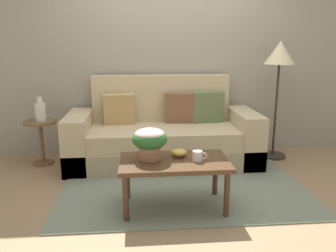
{
  "coord_description": "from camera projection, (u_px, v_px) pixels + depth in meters",
  "views": [
    {
      "loc": [
        -0.45,
        -3.41,
        1.46
      ],
      "look_at": [
        -0.14,
        0.04,
        0.62
      ],
      "focal_mm": 36.86,
      "sensor_mm": 36.0,
      "label": 1
    }
  ],
  "objects": [
    {
      "name": "side_table",
      "position": [
        41.0,
        134.0,
        4.16
      ],
      "size": [
        0.39,
        0.39,
        0.54
      ],
      "color": "brown",
      "rests_on": "ground"
    },
    {
      "name": "coffee_table",
      "position": [
        174.0,
        166.0,
        3.04
      ],
      "size": [
        0.96,
        0.55,
        0.45
      ],
      "color": "#442D1B",
      "rests_on": "ground"
    },
    {
      "name": "potted_plant",
      "position": [
        150.0,
        140.0,
        3.01
      ],
      "size": [
        0.31,
        0.31,
        0.28
      ],
      "color": "#A36B4C",
      "rests_on": "coffee_table"
    },
    {
      "name": "snack_bowl",
      "position": [
        179.0,
        152.0,
        3.12
      ],
      "size": [
        0.14,
        0.14,
        0.07
      ],
      "color": "gold",
      "rests_on": "coffee_table"
    },
    {
      "name": "area_rug",
      "position": [
        181.0,
        180.0,
        3.73
      ],
      "size": [
        2.45,
        2.0,
        0.01
      ],
      "primitive_type": "cube",
      "color": "gray",
      "rests_on": "ground"
    },
    {
      "name": "ground_plane",
      "position": [
        181.0,
        183.0,
        3.68
      ],
      "size": [
        14.0,
        14.0,
        0.0
      ],
      "primitive_type": "plane",
      "color": "#997A56"
    },
    {
      "name": "wall_back",
      "position": [
        171.0,
        42.0,
        4.49
      ],
      "size": [
        6.4,
        0.12,
        2.91
      ],
      "primitive_type": "cube",
      "color": "gray",
      "rests_on": "ground"
    },
    {
      "name": "couch",
      "position": [
        163.0,
        136.0,
        4.27
      ],
      "size": [
        2.29,
        0.91,
        1.05
      ],
      "color": "tan",
      "rests_on": "ground"
    },
    {
      "name": "coffee_mug",
      "position": [
        198.0,
        156.0,
        3.0
      ],
      "size": [
        0.13,
        0.09,
        0.09
      ],
      "color": "white",
      "rests_on": "coffee_table"
    },
    {
      "name": "table_vase",
      "position": [
        40.0,
        111.0,
        4.11
      ],
      "size": [
        0.12,
        0.12,
        0.29
      ],
      "color": "silver",
      "rests_on": "side_table"
    },
    {
      "name": "floor_lamp",
      "position": [
        279.0,
        63.0,
        4.23
      ],
      "size": [
        0.37,
        0.37,
        1.48
      ],
      "color": "#2D2823",
      "rests_on": "ground"
    }
  ]
}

